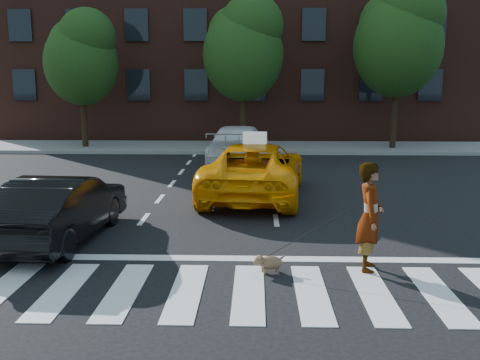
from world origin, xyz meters
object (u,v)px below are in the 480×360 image
Objects in this scene: dog at (268,262)px; tree_right at (399,35)px; tree_mid at (244,45)px; black_sedan at (61,208)px; tree_left at (81,54)px; woman at (370,217)px; white_suv at (239,145)px; taxi at (255,170)px.

tree_right is at bearing 49.29° from dog.
tree_right is (7.00, -0.00, 0.41)m from tree_mid.
tree_mid is 15.30m from black_sedan.
tree_left is at bearing 180.00° from tree_right.
dog is at bearing -62.78° from tree_left.
tree_left is 19.14m from woman.
tree_left is at bearing 43.01° from woman.
tree_mid is 3.65× the size of woman.
tree_mid is at bearing -87.61° from white_suv.
tree_mid reaches higher than taxi.
woman is (2.68, -11.85, 0.21)m from white_suv.
black_sedan is at bearing -126.31° from tree_right.
tree_right is at bearing -0.00° from tree_left.
black_sedan is at bearing 137.32° from dog.
tree_right is at bearing -0.00° from tree_mid.
woman is at bearing -80.79° from tree_mid.
taxi is at bearing -122.86° from tree_right.
tree_mid reaches higher than black_sedan.
tree_right is at bearing -122.24° from black_sedan.
tree_left is 9.20m from white_suv.
woman reaches higher than taxi.
dog is at bearing 98.44° from taxi.
white_suv is at bearing -91.46° from tree_mid.
tree_mid is 1.68× the size of black_sedan.
tree_mid is 12.25× the size of dog.
tree_mid is 16.80m from dog.
taxi is 9.70× the size of dog.
tree_mid is at bearing -80.79° from taxi.
white_suv is at bearing 23.37° from woman.
tree_right is at bearing -116.76° from taxi.
white_suv is 9.10× the size of dog.
tree_mid reaches higher than woman.
tree_left is 15.31m from black_sedan.
tree_left is 0.92× the size of tree_mid.
tree_left is 1.23× the size of white_suv.
dog is (-1.78, -0.23, -0.77)m from woman.
tree_right is 9.33m from white_suv.
tree_right reaches higher than white_suv.
woman is (6.08, -1.60, 0.27)m from black_sedan.
black_sedan is 6.29m from woman.
woman is at bearing 169.34° from black_sedan.
white_suv is at bearing 74.59° from dog.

